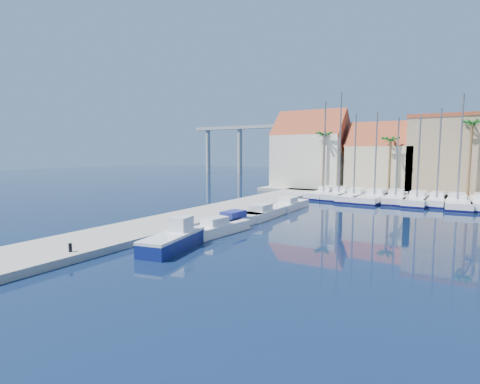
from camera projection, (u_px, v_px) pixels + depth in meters
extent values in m
plane|color=black|center=(184.00, 267.00, 21.68)|extent=(260.00, 260.00, 0.00)
cube|color=gray|center=(201.00, 215.00, 37.77)|extent=(6.00, 77.00, 0.50)
cube|color=gray|center=(437.00, 194.00, 57.30)|extent=(54.00, 16.00, 0.50)
cylinder|color=black|center=(70.00, 248.00, 23.02)|extent=(0.21, 0.21, 0.54)
cube|color=navy|center=(172.00, 243.00, 25.53)|extent=(3.06, 6.18, 0.89)
cube|color=white|center=(172.00, 235.00, 25.47)|extent=(3.06, 6.18, 0.20)
cube|color=white|center=(181.00, 224.00, 26.52)|extent=(1.56, 1.79, 1.08)
cube|color=white|center=(220.00, 228.00, 30.62)|extent=(2.48, 6.10, 0.80)
cube|color=white|center=(215.00, 221.00, 30.07)|extent=(1.53, 2.20, 0.60)
cube|color=white|center=(237.00, 221.00, 33.90)|extent=(2.51, 6.43, 0.80)
cube|color=navy|center=(233.00, 214.00, 33.31)|extent=(1.58, 2.31, 0.60)
cube|color=white|center=(264.00, 213.00, 38.20)|extent=(2.43, 6.96, 0.80)
cube|color=white|center=(261.00, 207.00, 37.53)|extent=(1.62, 2.46, 0.60)
cube|color=white|center=(290.00, 205.00, 43.99)|extent=(2.27, 6.75, 0.80)
cube|color=white|center=(288.00, 200.00, 43.34)|extent=(1.55, 2.38, 0.60)
cube|color=white|center=(325.00, 194.00, 54.49)|extent=(3.18, 9.48, 1.00)
cube|color=#0C0C3C|center=(325.00, 196.00, 54.53)|extent=(3.25, 9.55, 0.28)
cube|color=white|center=(327.00, 188.00, 55.15)|extent=(1.92, 2.92, 0.60)
cylinder|color=slate|center=(325.00, 147.00, 53.38)|extent=(0.20, 0.20, 12.79)
cube|color=white|center=(340.00, 195.00, 53.41)|extent=(2.81, 9.92, 1.00)
cube|color=#0C0C3C|center=(339.00, 197.00, 53.45)|extent=(2.87, 9.98, 0.28)
cube|color=white|center=(341.00, 189.00, 54.18)|extent=(1.87, 3.00, 0.60)
cylinder|color=slate|center=(340.00, 143.00, 52.19)|extent=(0.20, 0.20, 13.84)
cube|color=white|center=(355.00, 197.00, 51.57)|extent=(2.67, 10.14, 1.00)
cube|color=#0C0C3C|center=(354.00, 199.00, 51.61)|extent=(2.73, 10.20, 0.28)
cube|color=white|center=(357.00, 190.00, 52.35)|extent=(1.86, 3.05, 0.60)
cylinder|color=slate|center=(355.00, 154.00, 50.52)|extent=(0.20, 0.20, 10.71)
cube|color=white|center=(375.00, 197.00, 50.51)|extent=(3.67, 11.45, 1.00)
cube|color=#0C0C3C|center=(375.00, 200.00, 50.55)|extent=(3.73, 11.51, 0.28)
cube|color=white|center=(378.00, 191.00, 51.35)|extent=(2.27, 3.51, 0.60)
cylinder|color=slate|center=(376.00, 153.00, 49.42)|extent=(0.20, 0.20, 10.89)
cube|color=white|center=(396.00, 198.00, 49.57)|extent=(3.51, 10.36, 1.00)
cube|color=#0C0C3C|center=(396.00, 201.00, 49.60)|extent=(3.57, 10.42, 0.28)
cube|color=white|center=(396.00, 192.00, 50.39)|extent=(2.11, 3.20, 0.60)
cylinder|color=slate|center=(397.00, 157.00, 48.52)|extent=(0.20, 0.20, 10.05)
cube|color=white|center=(417.00, 200.00, 47.59)|extent=(2.58, 9.78, 1.00)
cube|color=#0C0C3C|center=(417.00, 203.00, 47.63)|extent=(2.64, 9.84, 0.28)
cube|color=white|center=(418.00, 193.00, 48.33)|extent=(1.79, 2.94, 0.60)
cylinder|color=slate|center=(419.00, 156.00, 46.58)|extent=(0.20, 0.20, 10.17)
cube|color=white|center=(437.00, 201.00, 46.83)|extent=(2.49, 8.48, 1.00)
cube|color=#0C0C3C|center=(437.00, 204.00, 46.86)|extent=(2.55, 8.54, 0.28)
cube|color=white|center=(438.00, 194.00, 47.44)|extent=(1.62, 2.58, 0.60)
cylinder|color=slate|center=(439.00, 153.00, 45.84)|extent=(0.20, 0.20, 10.94)
cube|color=white|center=(457.00, 203.00, 45.19)|extent=(3.36, 10.55, 1.00)
cube|color=#0C0C3C|center=(457.00, 205.00, 45.23)|extent=(3.42, 10.61, 0.28)
cube|color=white|center=(457.00, 195.00, 46.02)|extent=(2.09, 3.23, 0.60)
cylinder|color=slate|center=(461.00, 147.00, 44.02)|extent=(0.20, 0.20, 12.38)
cube|color=beige|center=(311.00, 161.00, 66.26)|extent=(12.00, 9.00, 9.00)
cube|color=brown|center=(311.00, 136.00, 65.78)|extent=(12.30, 9.00, 9.00)
cube|color=beige|center=(382.00, 168.00, 60.18)|extent=(10.00, 8.00, 7.00)
cube|color=brown|center=(383.00, 146.00, 59.80)|extent=(10.30, 8.00, 8.00)
cube|color=#9E8861|center=(462.00, 156.00, 55.14)|extent=(14.00, 10.00, 11.00)
cube|color=brown|center=(464.00, 117.00, 54.53)|extent=(14.20, 10.20, 0.50)
cylinder|color=brown|center=(324.00, 162.00, 59.94)|extent=(0.36, 0.36, 9.00)
sphere|color=#18561A|center=(324.00, 135.00, 59.48)|extent=(2.60, 2.60, 2.60)
cylinder|color=brown|center=(390.00, 167.00, 54.84)|extent=(0.36, 0.36, 8.00)
sphere|color=#18561A|center=(391.00, 140.00, 54.43)|extent=(2.60, 2.60, 2.60)
cylinder|color=brown|center=(470.00, 160.00, 49.58)|extent=(0.36, 0.36, 10.00)
sphere|color=#18561A|center=(472.00, 123.00, 49.06)|extent=(2.60, 2.60, 2.60)
cube|color=#9E9E99|center=(263.00, 127.00, 109.49)|extent=(48.00, 2.20, 0.90)
cylinder|color=#9E9E99|center=(208.00, 151.00, 120.55)|extent=(1.40, 1.40, 14.00)
cylinder|color=#9E9E99|center=(240.00, 151.00, 114.36)|extent=(1.40, 1.40, 14.00)
cylinder|color=#9E9E99|center=(275.00, 151.00, 108.17)|extent=(1.40, 1.40, 14.00)
cylinder|color=#9E9E99|center=(315.00, 151.00, 101.98)|extent=(1.40, 1.40, 14.00)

